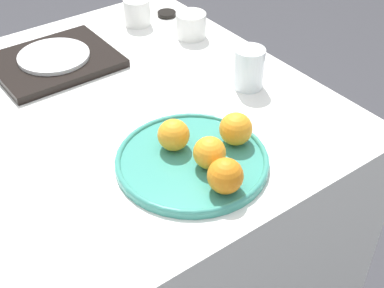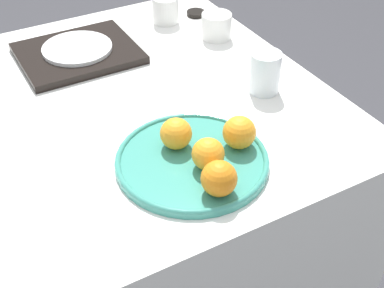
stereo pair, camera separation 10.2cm
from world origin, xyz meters
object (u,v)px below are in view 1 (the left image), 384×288
(cup_0, at_px, (137,12))
(soy_dish, at_px, (167,14))
(orange_1, at_px, (209,153))
(orange_2, at_px, (236,129))
(orange_0, at_px, (174,135))
(fruit_platter, at_px, (192,160))
(water_glass, at_px, (249,68))
(side_plate, at_px, (54,56))
(cup_1, at_px, (191,25))
(serving_tray, at_px, (55,61))
(orange_3, at_px, (225,176))

(cup_0, bearing_deg, soy_dish, -2.29)
(orange_1, bearing_deg, orange_2, 16.74)
(orange_0, bearing_deg, fruit_platter, -80.44)
(water_glass, height_order, side_plate, water_glass)
(orange_2, height_order, soy_dish, orange_2)
(soy_dish, bearing_deg, side_plate, -169.95)
(soy_dish, bearing_deg, cup_1, -97.78)
(water_glass, bearing_deg, orange_0, -160.51)
(side_plate, bearing_deg, water_glass, -48.34)
(orange_2, bearing_deg, orange_0, 151.83)
(orange_2, distance_m, serving_tray, 0.55)
(fruit_platter, distance_m, side_plate, 0.52)
(cup_1, bearing_deg, soy_dish, 82.22)
(fruit_platter, height_order, serving_tray, serving_tray)
(orange_1, relative_size, soy_dish, 1.16)
(serving_tray, xyz_separation_m, soy_dish, (0.39, 0.07, -0.00))
(water_glass, relative_size, soy_dish, 1.81)
(orange_1, height_order, orange_3, orange_3)
(fruit_platter, xyz_separation_m, water_glass, (0.28, 0.15, 0.04))
(orange_3, distance_m, serving_tray, 0.62)
(water_glass, height_order, cup_0, water_glass)
(orange_0, bearing_deg, orange_3, -88.27)
(water_glass, xyz_separation_m, soy_dish, (0.06, 0.44, -0.04))
(fruit_platter, height_order, cup_1, cup_1)
(orange_0, bearing_deg, cup_0, 65.15)
(side_plate, xyz_separation_m, cup_0, (0.29, 0.07, 0.01))
(orange_0, xyz_separation_m, orange_3, (0.00, -0.16, 0.00))
(orange_0, xyz_separation_m, soy_dish, (0.35, 0.54, -0.04))
(orange_1, height_order, soy_dish, orange_1)
(orange_2, relative_size, cup_0, 0.90)
(orange_1, bearing_deg, cup_1, 57.21)
(serving_tray, bearing_deg, side_plate, 0.00)
(fruit_platter, distance_m, orange_1, 0.05)
(orange_0, bearing_deg, orange_1, -74.60)
(serving_tray, bearing_deg, orange_2, -73.90)
(fruit_platter, height_order, orange_2, orange_2)
(orange_2, distance_m, orange_3, 0.14)
(orange_0, bearing_deg, orange_2, -28.17)
(orange_0, height_order, orange_1, same)
(soy_dish, bearing_deg, orange_0, -122.97)
(serving_tray, bearing_deg, soy_dish, 10.05)
(orange_2, distance_m, soy_dish, 0.64)
(orange_0, bearing_deg, water_glass, 19.49)
(fruit_platter, bearing_deg, orange_3, -92.02)
(fruit_platter, distance_m, orange_0, 0.06)
(side_plate, height_order, cup_1, cup_1)
(cup_0, bearing_deg, cup_1, -63.26)
(orange_2, distance_m, cup_0, 0.61)
(cup_1, bearing_deg, side_plate, 167.69)
(side_plate, bearing_deg, serving_tray, 0.00)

